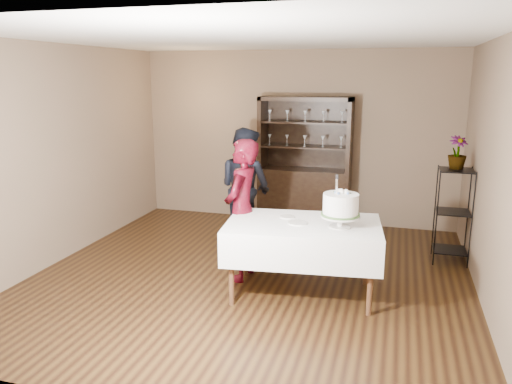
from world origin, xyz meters
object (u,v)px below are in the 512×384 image
(plant_etagere, at_px, (453,212))
(cake_table, at_px, (303,240))
(woman, at_px, (242,210))
(china_hutch, at_px, (304,184))
(potted_plant, at_px, (457,153))
(cake, at_px, (341,206))
(man, at_px, (245,188))

(plant_etagere, distance_m, cake_table, 2.20)
(woman, bearing_deg, china_hutch, 175.40)
(china_hutch, height_order, plant_etagere, china_hutch)
(china_hutch, relative_size, plant_etagere, 1.67)
(china_hutch, xyz_separation_m, potted_plant, (2.07, -1.02, 0.73))
(cake_table, xyz_separation_m, cake, (0.39, -0.06, 0.41))
(potted_plant, bearing_deg, plant_etagere, -74.98)
(potted_plant, bearing_deg, man, -176.65)
(plant_etagere, distance_m, man, 2.69)
(plant_etagere, bearing_deg, cake_table, -137.31)
(plant_etagere, xyz_separation_m, cake, (-1.23, -1.55, 0.37))
(cake_table, relative_size, woman, 1.05)
(china_hutch, xyz_separation_m, cake, (0.85, -2.60, 0.36))
(plant_etagere, relative_size, man, 0.73)
(woman, xyz_separation_m, man, (-0.30, 1.11, 0.00))
(china_hutch, relative_size, potted_plant, 4.90)
(cake, bearing_deg, china_hutch, 108.20)
(china_hutch, bearing_deg, cake_table, -79.63)
(china_hutch, height_order, cake_table, china_hutch)
(plant_etagere, distance_m, potted_plant, 0.74)
(woman, bearing_deg, cake, 77.47)
(woman, distance_m, potted_plant, 2.74)
(china_hutch, height_order, man, china_hutch)
(china_hutch, xyz_separation_m, woman, (-0.29, -2.29, 0.15))
(cake_table, xyz_separation_m, woman, (-0.76, 0.26, 0.20))
(plant_etagere, distance_m, woman, 2.68)
(china_hutch, distance_m, cake_table, 2.58)
(cake_table, xyz_separation_m, potted_plant, (1.61, 1.52, 0.78))
(woman, bearing_deg, plant_etagere, 120.17)
(man, relative_size, cake, 2.96)
(cake_table, bearing_deg, cake, -8.30)
(china_hutch, bearing_deg, woman, -97.31)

